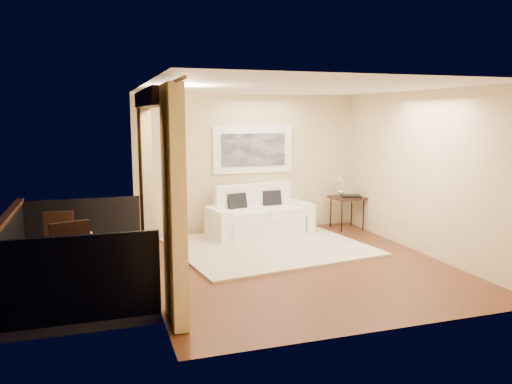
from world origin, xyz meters
name	(u,v)px	position (x,y,z in m)	size (l,w,h in m)	color
floor	(297,265)	(0.00, 0.00, 0.00)	(5.00, 5.00, 0.00)	#5A301A
room_shell	(152,98)	(-2.13, 0.00, 2.52)	(5.00, 6.40, 5.00)	white
balcony	(69,275)	(-3.31, 0.00, 0.18)	(1.81, 2.60, 1.17)	#605B56
curtains	(157,185)	(-2.11, 0.00, 1.34)	(0.16, 4.80, 2.64)	#DCC187
artwork	(253,150)	(0.08, 2.46, 1.62)	(1.62, 0.07, 0.92)	white
rug	(268,246)	(-0.09, 1.10, 0.02)	(3.16, 2.76, 0.04)	beige
sofa	(259,217)	(0.07, 2.09, 0.34)	(2.10, 1.16, 0.96)	white
side_table	(347,200)	(1.93, 2.00, 0.60)	(0.65, 0.65, 0.66)	#321C10
tray	(351,196)	(1.97, 1.91, 0.68)	(0.38, 0.28, 0.05)	black
orchid	(341,186)	(1.83, 2.10, 0.87)	(0.23, 0.15, 0.43)	white
bistro_table	(73,249)	(-3.23, -0.29, 0.61)	(0.68, 0.68, 0.69)	#321C10
balcony_chair_far	(61,237)	(-3.43, 0.67, 0.54)	(0.44, 0.45, 0.94)	#321C10
balcony_chair_near	(74,260)	(-3.19, -0.90, 0.62)	(0.58, 0.58, 1.06)	#321C10
ice_bucket	(62,234)	(-3.35, -0.21, 0.79)	(0.18, 0.18, 0.20)	white
candle	(80,236)	(-3.14, -0.11, 0.72)	(0.06, 0.06, 0.07)	red
vase	(70,240)	(-3.25, -0.52, 0.78)	(0.04, 0.04, 0.18)	silver
glass_a	(82,238)	(-3.11, -0.37, 0.75)	(0.06, 0.06, 0.12)	silver
glass_b	(90,237)	(-3.01, -0.30, 0.75)	(0.06, 0.06, 0.12)	white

